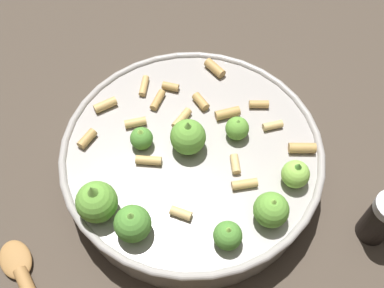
% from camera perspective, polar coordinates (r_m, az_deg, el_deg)
% --- Properties ---
extents(ground_plane, '(2.40, 2.40, 0.00)m').
position_cam_1_polar(ground_plane, '(0.60, 0.00, -3.51)').
color(ground_plane, '#42382D').
extents(cooking_pan, '(0.33, 0.33, 0.12)m').
position_cam_1_polar(cooking_pan, '(0.57, -0.06, -2.02)').
color(cooking_pan, '#9E9993').
rests_on(cooking_pan, ground).
extents(pepper_shaker, '(0.04, 0.04, 0.08)m').
position_cam_1_polar(pepper_shaker, '(0.57, 23.26, -8.88)').
color(pepper_shaker, black).
rests_on(pepper_shaker, ground).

